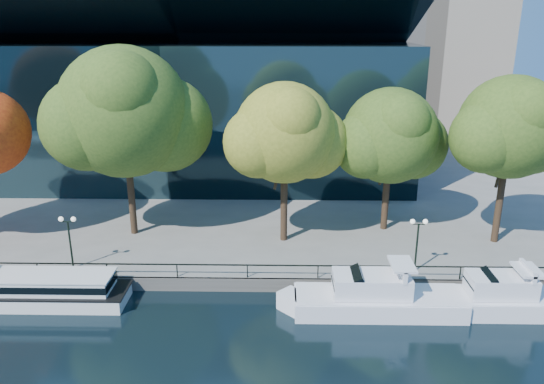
{
  "coord_description": "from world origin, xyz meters",
  "views": [
    {
      "loc": [
        7.39,
        -30.55,
        18.61
      ],
      "look_at": [
        6.66,
        8.0,
        5.83
      ],
      "focal_mm": 35.0,
      "sensor_mm": 36.0,
      "label": 1
    }
  ],
  "objects_px": {
    "tree_3": "(287,135)",
    "cruiser_near": "(371,297)",
    "tree_2": "(127,115)",
    "lamp_1": "(69,230)",
    "tree_5": "(512,130)",
    "lamp_2": "(418,233)",
    "cruiser_far": "(499,297)",
    "tree_4": "(392,138)",
    "tour_boat": "(30,288)"
  },
  "relations": [
    {
      "from": "tree_2",
      "to": "lamp_2",
      "type": "bearing_deg",
      "value": -16.73
    },
    {
      "from": "tree_4",
      "to": "lamp_2",
      "type": "xyz_separation_m",
      "value": [
        0.62,
        -8.08,
        -5.1
      ]
    },
    {
      "from": "tree_2",
      "to": "tree_4",
      "type": "xyz_separation_m",
      "value": [
        21.49,
        1.44,
        -2.09
      ]
    },
    {
      "from": "cruiser_near",
      "to": "tree_4",
      "type": "xyz_separation_m",
      "value": [
        3.16,
        12.15,
        7.97
      ]
    },
    {
      "from": "tree_2",
      "to": "lamp_2",
      "type": "xyz_separation_m",
      "value": [
        22.11,
        -6.64,
        -7.19
      ]
    },
    {
      "from": "cruiser_near",
      "to": "cruiser_far",
      "type": "distance_m",
      "value": 8.39
    },
    {
      "from": "tree_4",
      "to": "cruiser_far",
      "type": "bearing_deg",
      "value": -66.51
    },
    {
      "from": "tour_boat",
      "to": "lamp_1",
      "type": "xyz_separation_m",
      "value": [
        1.71,
        3.36,
        2.87
      ]
    },
    {
      "from": "tree_2",
      "to": "lamp_1",
      "type": "height_order",
      "value": "tree_2"
    },
    {
      "from": "cruiser_far",
      "to": "tree_2",
      "type": "xyz_separation_m",
      "value": [
        -26.71,
        10.59,
        10.09
      ]
    },
    {
      "from": "tour_boat",
      "to": "cruiser_far",
      "type": "height_order",
      "value": "cruiser_far"
    },
    {
      "from": "tour_boat",
      "to": "tree_2",
      "type": "relative_size",
      "value": 0.88
    },
    {
      "from": "tree_2",
      "to": "tree_3",
      "type": "relative_size",
      "value": 1.21
    },
    {
      "from": "lamp_2",
      "to": "tour_boat",
      "type": "bearing_deg",
      "value": -172.85
    },
    {
      "from": "tour_boat",
      "to": "tree_5",
      "type": "xyz_separation_m",
      "value": [
        34.8,
        8.84,
        9.24
      ]
    },
    {
      "from": "cruiser_near",
      "to": "tree_4",
      "type": "height_order",
      "value": "tree_4"
    },
    {
      "from": "tour_boat",
      "to": "cruiser_near",
      "type": "bearing_deg",
      "value": -1.76
    },
    {
      "from": "cruiser_far",
      "to": "tree_3",
      "type": "height_order",
      "value": "tree_3"
    },
    {
      "from": "tree_4",
      "to": "tree_5",
      "type": "distance_m",
      "value": 9.11
    },
    {
      "from": "cruiser_far",
      "to": "tree_5",
      "type": "xyz_separation_m",
      "value": [
        3.41,
        9.43,
        9.27
      ]
    },
    {
      "from": "tour_boat",
      "to": "tree_4",
      "type": "bearing_deg",
      "value": 23.63
    },
    {
      "from": "tree_3",
      "to": "tree_4",
      "type": "xyz_separation_m",
      "value": [
        8.75,
        2.6,
        -0.77
      ]
    },
    {
      "from": "cruiser_far",
      "to": "tree_2",
      "type": "height_order",
      "value": "tree_2"
    },
    {
      "from": "cruiser_near",
      "to": "lamp_1",
      "type": "height_order",
      "value": "lamp_1"
    },
    {
      "from": "cruiser_near",
      "to": "tree_2",
      "type": "height_order",
      "value": "tree_2"
    },
    {
      "from": "tree_3",
      "to": "lamp_2",
      "type": "bearing_deg",
      "value": -30.33
    },
    {
      "from": "tree_4",
      "to": "lamp_1",
      "type": "xyz_separation_m",
      "value": [
        -24.46,
        -8.08,
        -5.1
      ]
    },
    {
      "from": "tree_2",
      "to": "tree_3",
      "type": "distance_m",
      "value": 12.86
    },
    {
      "from": "tree_3",
      "to": "lamp_2",
      "type": "distance_m",
      "value": 12.34
    },
    {
      "from": "tree_3",
      "to": "lamp_1",
      "type": "distance_m",
      "value": 17.64
    },
    {
      "from": "cruiser_near",
      "to": "tree_4",
      "type": "relative_size",
      "value": 1.01
    },
    {
      "from": "tree_5",
      "to": "cruiser_near",
      "type": "bearing_deg",
      "value": -141.01
    },
    {
      "from": "tree_4",
      "to": "lamp_2",
      "type": "distance_m",
      "value": 9.58
    },
    {
      "from": "lamp_2",
      "to": "tree_4",
      "type": "bearing_deg",
      "value": 94.39
    },
    {
      "from": "lamp_1",
      "to": "tour_boat",
      "type": "bearing_deg",
      "value": -116.92
    },
    {
      "from": "tree_5",
      "to": "lamp_1",
      "type": "bearing_deg",
      "value": -170.59
    },
    {
      "from": "tree_2",
      "to": "lamp_1",
      "type": "bearing_deg",
      "value": -114.09
    },
    {
      "from": "tree_2",
      "to": "tree_4",
      "type": "relative_size",
      "value": 1.28
    },
    {
      "from": "tree_5",
      "to": "lamp_2",
      "type": "distance_m",
      "value": 11.61
    },
    {
      "from": "cruiser_far",
      "to": "tree_2",
      "type": "relative_size",
      "value": 0.67
    },
    {
      "from": "tree_4",
      "to": "lamp_2",
      "type": "relative_size",
      "value": 3.04
    },
    {
      "from": "cruiser_near",
      "to": "tree_5",
      "type": "height_order",
      "value": "tree_5"
    },
    {
      "from": "cruiser_far",
      "to": "lamp_2",
      "type": "distance_m",
      "value": 6.72
    },
    {
      "from": "tree_4",
      "to": "tree_3",
      "type": "bearing_deg",
      "value": -163.44
    },
    {
      "from": "cruiser_near",
      "to": "lamp_1",
      "type": "xyz_separation_m",
      "value": [
        -21.29,
        4.07,
        2.87
      ]
    },
    {
      "from": "tree_5",
      "to": "lamp_1",
      "type": "xyz_separation_m",
      "value": [
        -33.09,
        -5.48,
        -6.37
      ]
    },
    {
      "from": "cruiser_far",
      "to": "lamp_1",
      "type": "distance_m",
      "value": 30.09
    },
    {
      "from": "tree_5",
      "to": "lamp_2",
      "type": "height_order",
      "value": "tree_5"
    },
    {
      "from": "tree_3",
      "to": "cruiser_near",
      "type": "bearing_deg",
      "value": -59.66
    },
    {
      "from": "tree_2",
      "to": "tree_5",
      "type": "distance_m",
      "value": 30.15
    }
  ]
}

